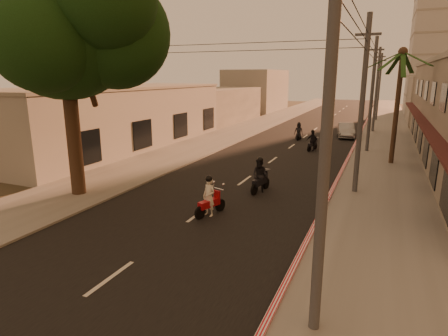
% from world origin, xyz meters
% --- Properties ---
extents(ground, '(160.00, 160.00, 0.00)m').
position_xyz_m(ground, '(0.00, 0.00, 0.00)').
color(ground, '#383023').
rests_on(ground, ground).
extents(road, '(10.00, 140.00, 0.02)m').
position_xyz_m(road, '(0.00, 20.00, 0.01)').
color(road, black).
rests_on(road, ground).
extents(sidewalk_right, '(5.00, 140.00, 0.12)m').
position_xyz_m(sidewalk_right, '(7.50, 20.00, 0.06)').
color(sidewalk_right, slate).
rests_on(sidewalk_right, ground).
extents(sidewalk_left, '(5.00, 140.00, 0.12)m').
position_xyz_m(sidewalk_left, '(-7.50, 20.00, 0.06)').
color(sidewalk_left, slate).
rests_on(sidewalk_left, ground).
extents(curb_stripe, '(0.20, 60.00, 0.20)m').
position_xyz_m(curb_stripe, '(5.10, 15.00, 0.10)').
color(curb_stripe, red).
rests_on(curb_stripe, ground).
extents(left_building, '(8.20, 24.20, 5.20)m').
position_xyz_m(left_building, '(-13.98, 14.00, 2.60)').
color(left_building, gray).
rests_on(left_building, ground).
extents(broadleaf_tree, '(9.60, 8.70, 12.10)m').
position_xyz_m(broadleaf_tree, '(-6.61, 2.14, 8.48)').
color(broadleaf_tree, black).
rests_on(broadleaf_tree, ground).
extents(palm_tree, '(5.00, 5.00, 8.20)m').
position_xyz_m(palm_tree, '(8.00, 16.00, 7.15)').
color(palm_tree, black).
rests_on(palm_tree, ground).
extents(utility_poles, '(1.20, 48.26, 9.00)m').
position_xyz_m(utility_poles, '(6.20, 20.00, 6.54)').
color(utility_poles, '#38383A').
rests_on(utility_poles, ground).
extents(filler_right, '(8.00, 14.00, 6.00)m').
position_xyz_m(filler_right, '(14.00, 45.00, 3.00)').
color(filler_right, gray).
rests_on(filler_right, ground).
extents(filler_left_near, '(8.00, 14.00, 4.40)m').
position_xyz_m(filler_left_near, '(-14.00, 34.00, 2.20)').
color(filler_left_near, gray).
rests_on(filler_left_near, ground).
extents(filler_left_far, '(8.00, 14.00, 7.00)m').
position_xyz_m(filler_left_far, '(-14.00, 52.00, 3.50)').
color(filler_left_far, gray).
rests_on(filler_left_far, ground).
extents(scooter_red, '(0.99, 1.84, 1.87)m').
position_xyz_m(scooter_red, '(0.52, 2.03, 0.83)').
color(scooter_red, black).
rests_on(scooter_red, ground).
extents(scooter_mid_a, '(1.12, 1.97, 1.95)m').
position_xyz_m(scooter_mid_a, '(1.52, 6.19, 0.88)').
color(scooter_mid_a, black).
rests_on(scooter_mid_a, ground).
extents(scooter_mid_b, '(1.16, 1.77, 1.77)m').
position_xyz_m(scooter_mid_b, '(1.99, 18.79, 0.80)').
color(scooter_mid_b, black).
rests_on(scooter_mid_b, ground).
extents(scooter_far_a, '(0.90, 1.76, 1.73)m').
position_xyz_m(scooter_far_a, '(-0.23, 23.72, 0.78)').
color(scooter_far_a, black).
rests_on(scooter_far_a, ground).
extents(parked_car, '(2.82, 4.75, 1.41)m').
position_xyz_m(parked_car, '(3.83, 27.15, 0.71)').
color(parked_car, '#94979C').
rests_on(parked_car, ground).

